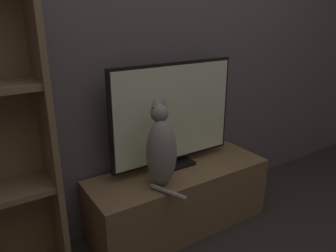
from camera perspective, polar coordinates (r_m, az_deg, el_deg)
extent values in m
cube|color=#564C51|center=(2.07, -1.91, 17.79)|extent=(4.80, 0.05, 2.60)
cube|color=brown|center=(2.19, 1.94, -12.46)|extent=(1.18, 0.41, 0.41)
cube|color=black|center=(2.14, 0.98, -6.61)|extent=(0.25, 0.15, 0.02)
cylinder|color=black|center=(2.13, 0.98, -5.87)|extent=(0.04, 0.04, 0.04)
cube|color=black|center=(2.02, 0.91, 2.29)|extent=(0.85, 0.02, 0.62)
cube|color=beige|center=(2.01, 1.13, 2.19)|extent=(0.82, 0.01, 0.59)
ellipsoid|color=gray|center=(1.83, -1.14, -4.80)|extent=(0.20, 0.19, 0.40)
ellipsoid|color=silver|center=(1.89, -1.69, -4.69)|extent=(0.10, 0.07, 0.22)
sphere|color=gray|center=(1.78, -1.50, 2.25)|extent=(0.12, 0.12, 0.10)
cone|color=gray|center=(1.75, -2.39, 4.06)|extent=(0.04, 0.04, 0.04)
cone|color=gray|center=(1.77, -0.66, 4.23)|extent=(0.04, 0.04, 0.04)
cylinder|color=gray|center=(1.82, 0.05, -11.44)|extent=(0.11, 0.23, 0.03)
cube|color=brown|center=(1.72, -20.30, -1.24)|extent=(0.03, 0.28, 1.57)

